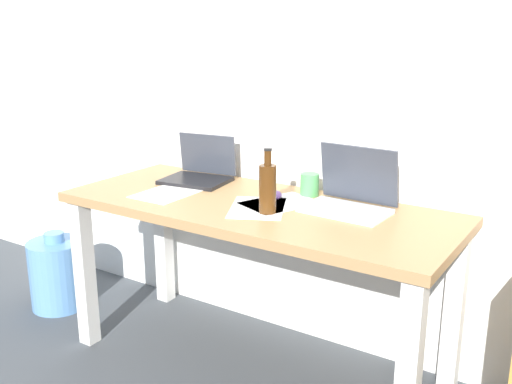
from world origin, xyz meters
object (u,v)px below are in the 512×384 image
laptop_left (199,172)px  laptop_right (350,196)px  computer_mouse (274,195)px  water_cooler_jug (58,273)px  desk (256,229)px  beer_bottle (268,188)px  coffee_mug (310,185)px

laptop_left → laptop_right: (0.78, -0.04, 0.01)m
laptop_left → laptop_right: 0.78m
computer_mouse → water_cooler_jug: (-1.21, -0.19, -0.57)m
laptop_left → desk: bearing=-21.5°
desk → computer_mouse: 0.16m
laptop_right → beer_bottle: bearing=-140.1°
laptop_left → laptop_right: laptop_right is taller
beer_bottle → coffee_mug: bearing=86.7°
laptop_right → desk: bearing=-160.0°
coffee_mug → computer_mouse: bearing=-124.8°
beer_bottle → computer_mouse: beer_bottle is taller
desk → laptop_left: laptop_left is taller
water_cooler_jug → computer_mouse: bearing=9.1°
beer_bottle → coffee_mug: 0.32m
laptop_right → computer_mouse: (-0.33, -0.04, -0.04)m
desk → computer_mouse: size_ratio=16.40×
laptop_right → computer_mouse: bearing=-173.9°
computer_mouse → desk: bearing=-125.7°
desk → laptop_right: laptop_right is taller
laptop_right → beer_bottle: (-0.25, -0.21, 0.05)m
water_cooler_jug → laptop_left: bearing=19.4°
desk → beer_bottle: size_ratio=6.40×
laptop_right → water_cooler_jug: bearing=-171.5°
laptop_left → computer_mouse: laptop_left is taller
laptop_right → beer_bottle: 0.33m
computer_mouse → coffee_mug: size_ratio=1.05×
coffee_mug → water_cooler_jug: 1.47m
computer_mouse → beer_bottle: bearing=-84.8°
laptop_left → laptop_right: size_ratio=0.96×
laptop_left → beer_bottle: beer_bottle is taller
desk → beer_bottle: beer_bottle is taller
computer_mouse → coffee_mug: (0.09, 0.13, 0.03)m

